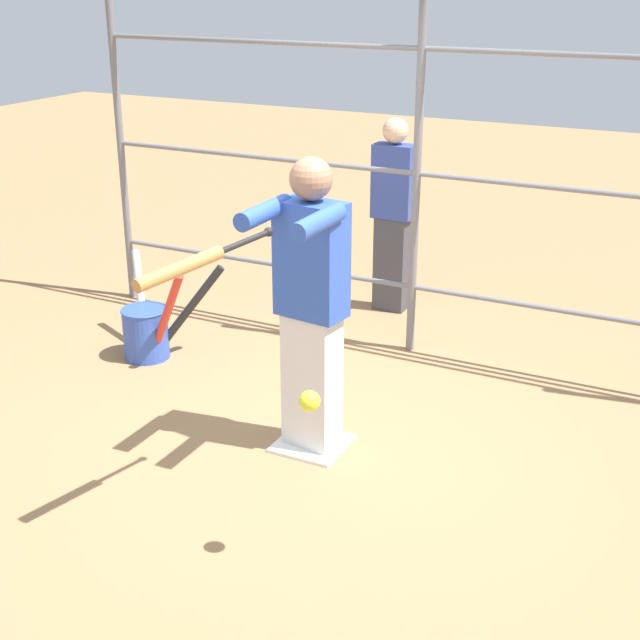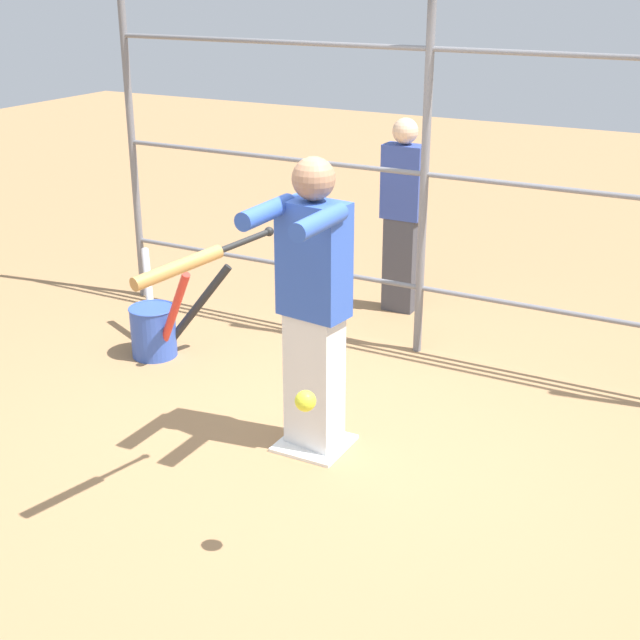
% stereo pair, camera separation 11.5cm
% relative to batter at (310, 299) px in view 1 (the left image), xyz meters
% --- Properties ---
extents(ground_plane, '(24.00, 24.00, 0.00)m').
position_rel_batter_xyz_m(ground_plane, '(0.00, -0.02, -0.94)').
color(ground_plane, '#9E754C').
extents(home_plate, '(0.40, 0.40, 0.02)m').
position_rel_batter_xyz_m(home_plate, '(0.00, -0.02, -0.93)').
color(home_plate, white).
rests_on(home_plate, ground).
extents(fence_backstop, '(5.20, 0.06, 2.66)m').
position_rel_batter_xyz_m(fence_backstop, '(0.00, -1.62, 0.39)').
color(fence_backstop, slate).
rests_on(fence_backstop, ground).
extents(batter, '(0.44, 0.62, 1.73)m').
position_rel_batter_xyz_m(batter, '(0.00, 0.00, 0.00)').
color(batter, silver).
rests_on(batter, ground).
extents(baseball_bat_swinging, '(0.27, 0.82, 0.13)m').
position_rel_batter_xyz_m(baseball_bat_swinging, '(0.13, 0.93, 0.46)').
color(baseball_bat_swinging, black).
extents(softball_in_flight, '(0.10, 0.10, 0.10)m').
position_rel_batter_xyz_m(softball_in_flight, '(-0.52, 1.02, -0.05)').
color(softball_in_flight, yellow).
extents(bat_bucket, '(0.92, 0.62, 0.75)m').
position_rel_batter_xyz_m(bat_bucket, '(1.65, -0.64, -0.72)').
color(bat_bucket, '#3351B2').
rests_on(bat_bucket, ground).
extents(bystander_behind_fence, '(0.33, 0.20, 1.58)m').
position_rel_batter_xyz_m(bystander_behind_fence, '(0.46, -2.34, -0.11)').
color(bystander_behind_fence, '#3F3F47').
rests_on(bystander_behind_fence, ground).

